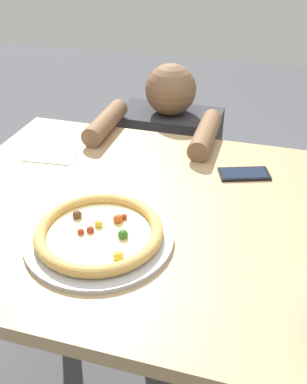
# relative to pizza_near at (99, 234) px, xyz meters

# --- Properties ---
(ground_plane) EXTENTS (8.00, 8.00, 0.00)m
(ground_plane) POSITION_rel_pizza_near_xyz_m (0.12, 0.17, -0.77)
(ground_plane) COLOR #4C4C51
(dining_table) EXTENTS (1.27, 0.93, 0.75)m
(dining_table) POSITION_rel_pizza_near_xyz_m (0.12, 0.17, -0.12)
(dining_table) COLOR tan
(dining_table) RESTS_ON ground
(pizza_near) EXTENTS (0.36, 0.36, 0.04)m
(pizza_near) POSITION_rel_pizza_near_xyz_m (0.00, 0.00, 0.00)
(pizza_near) COLOR #B7B7BC
(pizza_near) RESTS_ON dining_table
(paper_napkin) EXTENTS (0.17, 0.16, 0.00)m
(paper_napkin) POSITION_rel_pizza_near_xyz_m (-0.32, 0.38, -0.02)
(paper_napkin) COLOR white
(paper_napkin) RESTS_ON dining_table
(cell_phone) EXTENTS (0.17, 0.12, 0.01)m
(cell_phone) POSITION_rel_pizza_near_xyz_m (0.30, 0.41, -0.01)
(cell_phone) COLOR black
(cell_phone) RESTS_ON dining_table
(diner_seated) EXTENTS (0.43, 0.53, 0.94)m
(diner_seated) POSITION_rel_pizza_near_xyz_m (-0.03, 0.81, -0.35)
(diner_seated) COLOR #333847
(diner_seated) RESTS_ON ground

